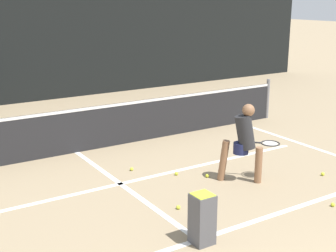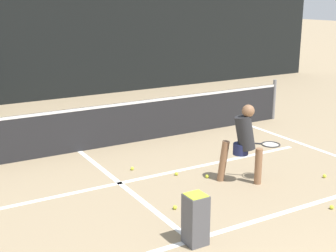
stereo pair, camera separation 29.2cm
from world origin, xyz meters
name	(u,v)px [view 1 (the left image)]	position (x,y,z in m)	size (l,w,h in m)	color
court_baseline_near	(198,240)	(0.00, 3.31, 0.00)	(11.00, 0.10, 0.01)	white
court_service_line	(120,184)	(0.00, 5.66, 0.00)	(8.25, 0.10, 0.01)	white
court_center_mark	(124,186)	(0.00, 5.52, 0.00)	(0.10, 4.41, 0.01)	white
court_sideline_right	(303,144)	(4.51, 5.52, 0.00)	(0.10, 5.41, 0.01)	white
net	(75,129)	(0.00, 7.72, 0.51)	(11.09, 0.09, 1.07)	slate
fence_back	(4,43)	(0.00, 13.21, 1.87)	(24.00, 0.06, 3.75)	black
player_practicing	(244,140)	(1.92, 4.60, 0.78)	(1.10, 0.75, 1.43)	#8C6042
tennis_ball_scattered_1	(207,176)	(1.49, 5.08, 0.03)	(0.07, 0.07, 0.07)	#D1E033
tennis_ball_scattered_2	(333,205)	(2.42, 3.03, 0.03)	(0.07, 0.07, 0.07)	#D1E033
tennis_ball_scattered_5	(323,174)	(3.35, 4.01, 0.03)	(0.07, 0.07, 0.07)	#D1E033
tennis_ball_scattered_6	(132,169)	(0.48, 6.14, 0.03)	(0.07, 0.07, 0.07)	#D1E033
tennis_ball_scattered_8	(178,207)	(0.30, 4.26, 0.03)	(0.07, 0.07, 0.07)	#D1E033
tennis_ball_scattered_11	(176,174)	(1.07, 5.48, 0.03)	(0.07, 0.07, 0.07)	#D1E033
ball_hopper	(202,218)	(0.00, 3.23, 0.37)	(0.28, 0.28, 0.71)	#4C4C51
parked_car	(103,62)	(4.80, 16.80, 0.56)	(1.74, 4.22, 1.32)	silver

